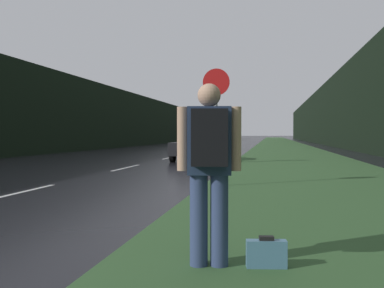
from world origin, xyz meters
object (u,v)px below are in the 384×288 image
(stop_sign, at_px, (216,115))
(suitcase, at_px, (266,254))
(hitchhiker_with_backpack, at_px, (209,163))
(car_passing_near, at_px, (196,146))

(stop_sign, bearing_deg, suitcase, -77.83)
(hitchhiker_with_backpack, height_order, car_passing_near, hitchhiker_with_backpack)
(stop_sign, relative_size, suitcase, 7.32)
(suitcase, bearing_deg, hitchhiker_with_backpack, 178.65)
(hitchhiker_with_backpack, relative_size, suitcase, 4.52)
(stop_sign, height_order, car_passing_near, stop_sign)
(stop_sign, distance_m, hitchhiker_with_backpack, 6.29)
(suitcase, bearing_deg, car_passing_near, 93.59)
(car_passing_near, bearing_deg, suitcase, 102.83)
(car_passing_near, bearing_deg, stop_sign, 103.25)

